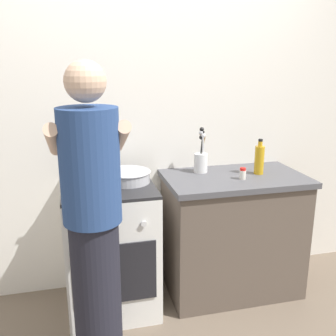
{
  "coord_description": "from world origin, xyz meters",
  "views": [
    {
      "loc": [
        -0.54,
        -2.29,
        1.7
      ],
      "look_at": [
        0.05,
        0.12,
        1.0
      ],
      "focal_mm": 41.28,
      "sensor_mm": 36.0,
      "label": 1
    }
  ],
  "objects_px": {
    "oil_bottle": "(259,159)",
    "person": "(93,227)",
    "mixing_bowl": "(128,176)",
    "pot": "(86,176)",
    "utensil_crock": "(201,159)",
    "stove_range": "(111,247)",
    "spice_bottle": "(243,174)"
  },
  "relations": [
    {
      "from": "stove_range",
      "to": "spice_bottle",
      "type": "relative_size",
      "value": 11.12
    },
    {
      "from": "mixing_bowl",
      "to": "utensil_crock",
      "type": "xyz_separation_m",
      "value": [
        0.55,
        0.12,
        0.05
      ]
    },
    {
      "from": "stove_range",
      "to": "mixing_bowl",
      "type": "height_order",
      "value": "mixing_bowl"
    },
    {
      "from": "utensil_crock",
      "to": "spice_bottle",
      "type": "bearing_deg",
      "value": -46.5
    },
    {
      "from": "pot",
      "to": "person",
      "type": "distance_m",
      "value": 0.61
    },
    {
      "from": "mixing_bowl",
      "to": "oil_bottle",
      "type": "xyz_separation_m",
      "value": [
        0.95,
        -0.03,
        0.06
      ]
    },
    {
      "from": "pot",
      "to": "mixing_bowl",
      "type": "bearing_deg",
      "value": -0.77
    },
    {
      "from": "spice_bottle",
      "to": "person",
      "type": "distance_m",
      "value": 1.15
    },
    {
      "from": "stove_range",
      "to": "utensil_crock",
      "type": "relative_size",
      "value": 2.71
    },
    {
      "from": "stove_range",
      "to": "spice_bottle",
      "type": "distance_m",
      "value": 1.04
    },
    {
      "from": "stove_range",
      "to": "pot",
      "type": "relative_size",
      "value": 3.46
    },
    {
      "from": "pot",
      "to": "person",
      "type": "height_order",
      "value": "person"
    },
    {
      "from": "mixing_bowl",
      "to": "pot",
      "type": "bearing_deg",
      "value": 179.23
    },
    {
      "from": "pot",
      "to": "utensil_crock",
      "type": "xyz_separation_m",
      "value": [
        0.83,
        0.11,
        0.04
      ]
    },
    {
      "from": "utensil_crock",
      "to": "mixing_bowl",
      "type": "bearing_deg",
      "value": -167.88
    },
    {
      "from": "spice_bottle",
      "to": "oil_bottle",
      "type": "distance_m",
      "value": 0.2
    },
    {
      "from": "pot",
      "to": "utensil_crock",
      "type": "bearing_deg",
      "value": 7.86
    },
    {
      "from": "utensil_crock",
      "to": "spice_bottle",
      "type": "distance_m",
      "value": 0.33
    },
    {
      "from": "pot",
      "to": "oil_bottle",
      "type": "bearing_deg",
      "value": -1.41
    },
    {
      "from": "utensil_crock",
      "to": "oil_bottle",
      "type": "relative_size",
      "value": 1.3
    },
    {
      "from": "pot",
      "to": "stove_range",
      "type": "bearing_deg",
      "value": -16.91
    },
    {
      "from": "mixing_bowl",
      "to": "stove_range",
      "type": "bearing_deg",
      "value": -164.51
    },
    {
      "from": "mixing_bowl",
      "to": "person",
      "type": "xyz_separation_m",
      "value": [
        -0.27,
        -0.6,
        -0.08
      ]
    },
    {
      "from": "oil_bottle",
      "to": "person",
      "type": "relative_size",
      "value": 0.15
    },
    {
      "from": "mixing_bowl",
      "to": "person",
      "type": "bearing_deg",
      "value": -114.2
    },
    {
      "from": "oil_bottle",
      "to": "spice_bottle",
      "type": "bearing_deg",
      "value": -150.87
    },
    {
      "from": "stove_range",
      "to": "oil_bottle",
      "type": "bearing_deg",
      "value": 0.65
    },
    {
      "from": "utensil_crock",
      "to": "spice_bottle",
      "type": "relative_size",
      "value": 4.11
    },
    {
      "from": "stove_range",
      "to": "mixing_bowl",
      "type": "distance_m",
      "value": 0.52
    },
    {
      "from": "pot",
      "to": "mixing_bowl",
      "type": "height_order",
      "value": "pot"
    },
    {
      "from": "oil_bottle",
      "to": "utensil_crock",
      "type": "bearing_deg",
      "value": 159.75
    },
    {
      "from": "pot",
      "to": "utensil_crock",
      "type": "distance_m",
      "value": 0.84
    }
  ]
}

